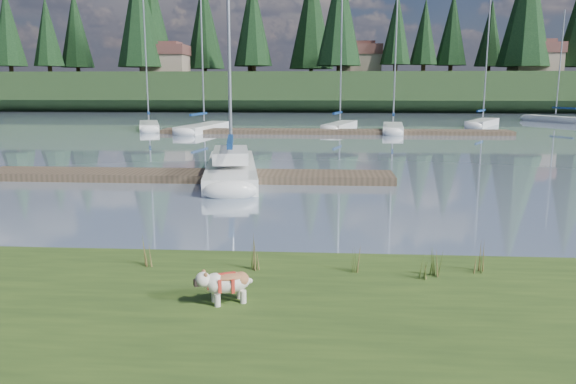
{
  "coord_description": "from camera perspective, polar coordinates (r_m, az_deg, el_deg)",
  "views": [
    {
      "loc": [
        1.41,
        -12.27,
        3.65
      ],
      "look_at": [
        0.61,
        -0.5,
        1.38
      ],
      "focal_mm": 35.0,
      "sensor_mm": 36.0,
      "label": 1
    }
  ],
  "objects": [
    {
      "name": "house_0",
      "position": [
        85.61,
        -12.31,
        13.11
      ],
      "size": [
        6.3,
        5.3,
        4.65
      ],
      "color": "gray",
      "rests_on": "ridge"
    },
    {
      "name": "weed_4",
      "position": [
        10.02,
        13.65,
        -7.43
      ],
      "size": [
        0.17,
        0.14,
        0.49
      ],
      "color": "#475B23",
      "rests_on": "bank"
    },
    {
      "name": "dock_near",
      "position": [
        22.23,
        -10.25,
        1.66
      ],
      "size": [
        16.0,
        2.0,
        0.3
      ],
      "primitive_type": "cube",
      "color": "#4C3D2C",
      "rests_on": "ground"
    },
    {
      "name": "weed_3",
      "position": [
        10.71,
        -14.05,
        -6.05
      ],
      "size": [
        0.17,
        0.14,
        0.58
      ],
      "color": "#475B23",
      "rests_on": "bank"
    },
    {
      "name": "mud_lip",
      "position": [
        11.34,
        -3.47,
        -7.54
      ],
      "size": [
        60.0,
        0.5,
        0.14
      ],
      "primitive_type": "cube",
      "color": "#33281C",
      "rests_on": "ground"
    },
    {
      "name": "conifer_1",
      "position": [
        93.31,
        -23.28,
        14.74
      ],
      "size": [
        4.4,
        4.4,
        11.3
      ],
      "color": "#382619",
      "rests_on": "ridge"
    },
    {
      "name": "house_2",
      "position": [
        86.23,
        23.84,
        12.43
      ],
      "size": [
        6.3,
        5.3,
        4.65
      ],
      "color": "gray",
      "rests_on": "ridge"
    },
    {
      "name": "dock_far",
      "position": [
        42.42,
        4.7,
        6.13
      ],
      "size": [
        26.0,
        2.2,
        0.3
      ],
      "primitive_type": "cube",
      "color": "#4C3D2C",
      "rests_on": "ground"
    },
    {
      "name": "sailboat_bg_2",
      "position": [
        46.89,
        5.49,
        6.79
      ],
      "size": [
        3.32,
        7.42,
        11.05
      ],
      "rotation": [
        0.0,
        0.0,
        1.3
      ],
      "color": "white",
      "rests_on": "ground"
    },
    {
      "name": "sailboat_bg_3",
      "position": [
        45.29,
        10.61,
        6.5
      ],
      "size": [
        2.25,
        7.55,
        10.99
      ],
      "rotation": [
        0.0,
        0.0,
        1.46
      ],
      "color": "white",
      "rests_on": "ground"
    },
    {
      "name": "bank",
      "position": [
        7.31,
        -8.08,
        -17.64
      ],
      "size": [
        60.0,
        9.0,
        0.35
      ],
      "primitive_type": "cube",
      "color": "#344E1B",
      "rests_on": "ground"
    },
    {
      "name": "weed_1",
      "position": [
        10.13,
        7.05,
        -7.02
      ],
      "size": [
        0.17,
        0.14,
        0.48
      ],
      "color": "#475B23",
      "rests_on": "bank"
    },
    {
      "name": "bulldog",
      "position": [
        8.73,
        -6.25,
        -9.07
      ],
      "size": [
        0.9,
        0.61,
        0.53
      ],
      "rotation": [
        0.0,
        0.0,
        3.56
      ],
      "color": "silver",
      "rests_on": "bank"
    },
    {
      "name": "conifer_4",
      "position": [
        78.85,
        5.27,
        17.73
      ],
      "size": [
        6.16,
        6.16,
        15.1
      ],
      "color": "#382619",
      "rests_on": "ridge"
    },
    {
      "name": "sailboat_bg_4",
      "position": [
        53.43,
        19.31,
        6.73
      ],
      "size": [
        4.78,
        7.35,
        11.13
      ],
      "rotation": [
        0.0,
        0.0,
        1.09
      ],
      "color": "white",
      "rests_on": "ground"
    },
    {
      "name": "conifer_3",
      "position": [
        85.42,
        -3.96,
        16.31
      ],
      "size": [
        4.84,
        4.84,
        12.25
      ],
      "color": "#382619",
      "rests_on": "ridge"
    },
    {
      "name": "ridge",
      "position": [
        85.29,
        2.99,
        10.11
      ],
      "size": [
        200.0,
        20.0,
        5.0
      ],
      "primitive_type": "cube",
      "color": "#1D3017",
      "rests_on": "ground"
    },
    {
      "name": "conifer_5",
      "position": [
        83.69,
        13.73,
        15.52
      ],
      "size": [
        3.96,
        3.96,
        10.35
      ],
      "color": "#382619",
      "rests_on": "ridge"
    },
    {
      "name": "sailboat_main",
      "position": [
        23.16,
        -5.78,
        2.82
      ],
      "size": [
        3.27,
        9.51,
        13.38
      ],
      "rotation": [
        0.0,
        0.0,
        1.73
      ],
      "color": "white",
      "rests_on": "ground"
    },
    {
      "name": "ground",
      "position": [
        42.45,
        1.99,
        5.96
      ],
      "size": [
        200.0,
        200.0,
        0.0
      ],
      "primitive_type": "plane",
      "color": "#8092A8",
      "rests_on": "ground"
    },
    {
      "name": "house_1",
      "position": [
        83.48,
        7.24,
        13.33
      ],
      "size": [
        6.3,
        5.3,
        4.65
      ],
      "color": "gray",
      "rests_on": "ridge"
    },
    {
      "name": "weed_5",
      "position": [
        10.62,
        18.75,
        -6.46
      ],
      "size": [
        0.17,
        0.14,
        0.58
      ],
      "color": "#475B23",
      "rests_on": "bank"
    },
    {
      "name": "sailboat_bg_0",
      "position": [
        48.21,
        -13.95,
        6.62
      ],
      "size": [
        3.66,
        7.42,
        10.71
      ],
      "rotation": [
        0.0,
        0.0,
        1.89
      ],
      "color": "white",
      "rests_on": "ground"
    },
    {
      "name": "sailboat_bg_1",
      "position": [
        45.64,
        -8.13,
        6.61
      ],
      "size": [
        3.23,
        9.01,
        13.08
      ],
      "rotation": [
        0.0,
        0.0,
        1.4
      ],
      "color": "white",
      "rests_on": "ground"
    },
    {
      "name": "conifer_6",
      "position": [
        85.19,
        23.11,
        17.04
      ],
      "size": [
        7.04,
        7.04,
        17.0
      ],
      "color": "#382619",
      "rests_on": "ridge"
    },
    {
      "name": "sailboat_bg_5",
      "position": [
        61.45,
        25.04,
        6.78
      ],
      "size": [
        4.88,
        7.21,
        10.69
      ],
      "rotation": [
        0.0,
        0.0,
        2.08
      ],
      "color": "white",
      "rests_on": "ground"
    },
    {
      "name": "weed_0",
      "position": [
        10.19,
        -3.42,
        -6.41
      ],
      "size": [
        0.17,
        0.14,
        0.66
      ],
      "color": "#475B23",
      "rests_on": "bank"
    },
    {
      "name": "weed_2",
      "position": [
        10.21,
        14.79,
        -6.83
      ],
      "size": [
        0.17,
        0.14,
        0.62
      ],
      "color": "#475B23",
      "rests_on": "bank"
    },
    {
      "name": "conifer_2",
      "position": [
        85.08,
        -14.9,
        17.23
      ],
      "size": [
        6.6,
        6.6,
        16.05
      ],
      "color": "#382619",
      "rests_on": "ridge"
    }
  ]
}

